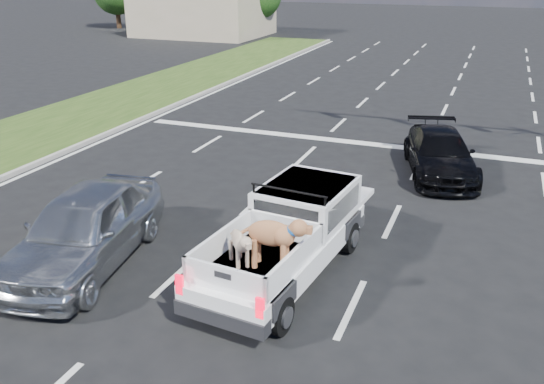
# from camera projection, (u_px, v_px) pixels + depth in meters

# --- Properties ---
(ground) EXTENTS (160.00, 160.00, 0.00)m
(ground) POSITION_uv_depth(u_px,v_px,m) (260.00, 290.00, 10.84)
(ground) COLOR black
(ground) RESTS_ON ground
(road_markings) EXTENTS (17.75, 60.00, 0.01)m
(road_markings) POSITION_uv_depth(u_px,v_px,m) (348.00, 177.00, 16.51)
(road_markings) COLOR silver
(road_markings) RESTS_ON ground
(grass_median_left) EXTENTS (5.00, 60.00, 0.10)m
(grass_median_left) POSITION_uv_depth(u_px,v_px,m) (20.00, 139.00, 19.90)
(grass_median_left) COLOR #243D13
(grass_median_left) RESTS_ON ground
(curb_left) EXTENTS (0.15, 60.00, 0.14)m
(curb_left) POSITION_uv_depth(u_px,v_px,m) (77.00, 146.00, 19.06)
(curb_left) COLOR gray
(curb_left) RESTS_ON ground
(building_left) EXTENTS (10.00, 8.00, 4.40)m
(building_left) POSITION_uv_depth(u_px,v_px,m) (203.00, 8.00, 47.92)
(building_left) COLOR tan
(building_left) RESTS_ON ground
(pickup_truck) EXTENTS (2.17, 4.86, 1.77)m
(pickup_truck) POSITION_uv_depth(u_px,v_px,m) (287.00, 235.00, 11.13)
(pickup_truck) COLOR black
(pickup_truck) RESTS_ON ground
(silver_sedan) EXTENTS (2.59, 4.86, 1.58)m
(silver_sedan) POSITION_uv_depth(u_px,v_px,m) (84.00, 228.00, 11.50)
(silver_sedan) COLOR #B4B7BC
(silver_sedan) RESTS_ON ground
(black_coupe) EXTENTS (2.80, 4.59, 1.24)m
(black_coupe) POSITION_uv_depth(u_px,v_px,m) (440.00, 153.00, 16.56)
(black_coupe) COLOR black
(black_coupe) RESTS_ON ground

